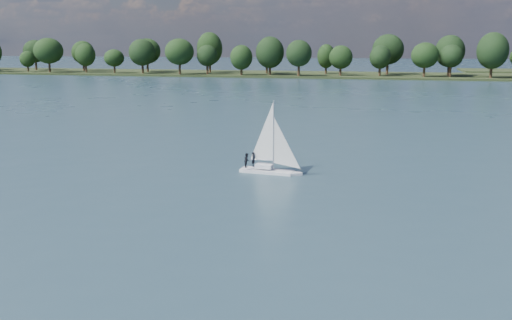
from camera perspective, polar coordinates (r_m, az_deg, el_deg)
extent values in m
plane|color=#233342|center=(116.91, 4.89, 5.20)|extent=(700.00, 700.00, 0.00)
cube|color=black|center=(228.05, 8.65, 8.32)|extent=(660.00, 40.00, 1.50)
cube|color=silver|center=(58.97, 1.24, -1.29)|extent=(6.15, 2.42, 0.70)
cube|color=silver|center=(58.81, 1.24, -0.63)|extent=(1.88, 1.27, 0.44)
cylinder|color=silver|center=(58.19, 1.26, 2.55)|extent=(0.11, 0.11, 7.04)
imported|color=black|center=(59.33, -0.25, 0.09)|extent=(0.39, 0.57, 1.52)
imported|color=black|center=(58.77, -0.91, -0.03)|extent=(0.63, 0.78, 1.52)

